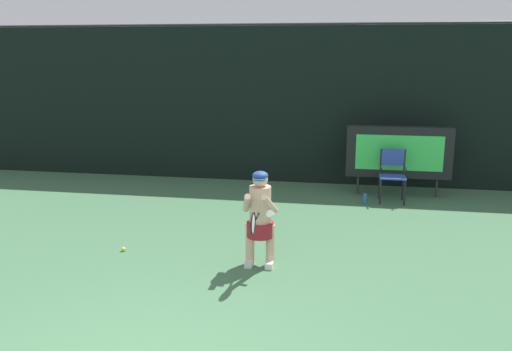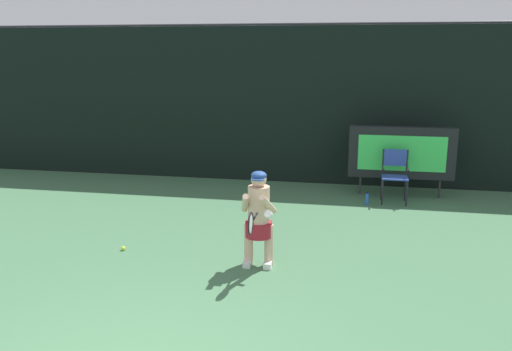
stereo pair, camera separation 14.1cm
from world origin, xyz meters
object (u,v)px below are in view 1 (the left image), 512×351
object	(u,v)px
scoreboard	(399,152)
tennis_racket	(253,223)
water_bottle	(365,199)
tennis_player	(260,216)
umpire_chair	(392,172)
tennis_ball_loose	(123,249)

from	to	relation	value
scoreboard	tennis_racket	xyz separation A→B (m)	(-2.27, -4.88, -0.10)
water_bottle	tennis_player	world-z (taller)	tennis_player
scoreboard	umpire_chair	distance (m)	0.62
tennis_player	tennis_ball_loose	world-z (taller)	tennis_player
scoreboard	tennis_ball_loose	distance (m)	6.13
tennis_ball_loose	tennis_player	bearing A→B (deg)	-4.36
water_bottle	scoreboard	bearing A→B (deg)	50.38
umpire_chair	scoreboard	bearing A→B (deg)	73.57
umpire_chair	tennis_racket	bearing A→B (deg)	-115.85
scoreboard	tennis_ball_loose	xyz separation A→B (m)	(-4.47, -4.10, -0.91)
scoreboard	umpire_chair	xyz separation A→B (m)	(-0.15, -0.50, -0.33)
tennis_player	tennis_ball_loose	size ratio (longest dim) A/B	20.65
water_bottle	tennis_player	distance (m)	3.84
water_bottle	tennis_ball_loose	bearing A→B (deg)	-139.15
tennis_player	tennis_ball_loose	xyz separation A→B (m)	(-2.19, 0.17, -0.72)
umpire_chair	tennis_racket	size ratio (longest dim) A/B	1.79
tennis_racket	tennis_ball_loose	distance (m)	2.47
umpire_chair	tennis_player	xyz separation A→B (m)	(-2.13, -3.76, 0.13)
scoreboard	water_bottle	bearing A→B (deg)	-129.62
scoreboard	tennis_player	distance (m)	4.84
scoreboard	tennis_ball_loose	size ratio (longest dim) A/B	32.35
water_bottle	tennis_ball_loose	world-z (taller)	water_bottle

